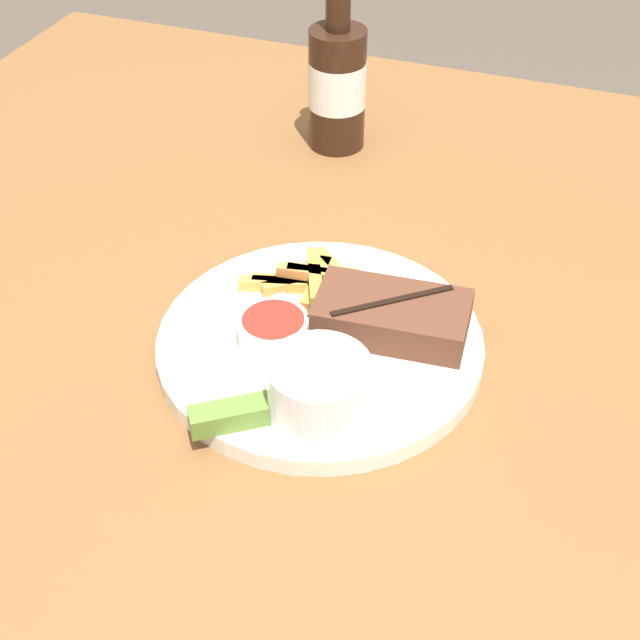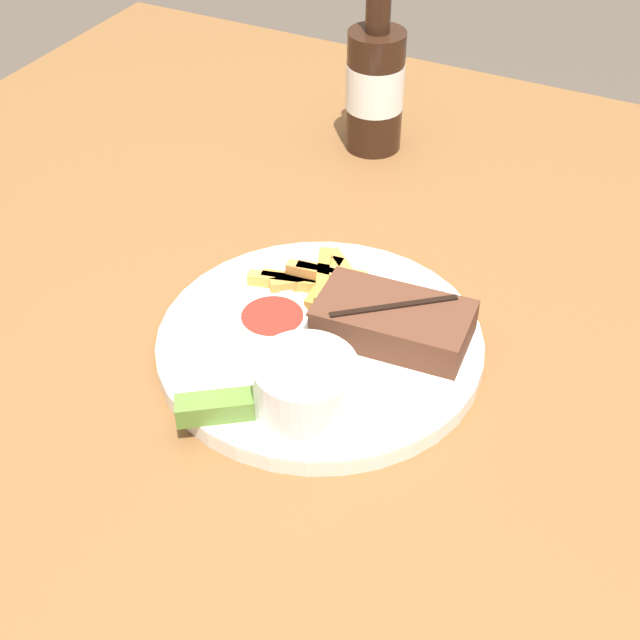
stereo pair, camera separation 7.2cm
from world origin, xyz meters
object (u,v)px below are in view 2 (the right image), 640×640
at_px(pickle_spear, 226,406).
at_px(fork_utensil, 282,288).
at_px(dinner_plate, 320,344).
at_px(beer_bottle, 375,83).
at_px(dipping_sauce_cup, 273,327).
at_px(steak_portion, 393,321).
at_px(coleslaw_cup, 306,386).
at_px(knife_utensil, 362,327).

distance_m(pickle_spear, fork_utensil, 0.17).
xyz_separation_m(dinner_plate, beer_bottle, (-0.11, 0.37, 0.08)).
relative_size(dinner_plate, dipping_sauce_cup, 4.72).
height_order(steak_portion, coleslaw_cup, coleslaw_cup).
bearing_deg(steak_portion, dinner_plate, -151.21).
bearing_deg(coleslaw_cup, dinner_plate, 109.79).
xyz_separation_m(steak_portion, fork_utensil, (-0.12, 0.01, -0.01)).
height_order(coleslaw_cup, knife_utensil, coleslaw_cup).
distance_m(dinner_plate, pickle_spear, 0.13).
height_order(dinner_plate, steak_portion, steak_portion).
height_order(dipping_sauce_cup, pickle_spear, dipping_sauce_cup).
distance_m(steak_portion, beer_bottle, 0.38).
relative_size(dinner_plate, knife_utensil, 1.90).
xyz_separation_m(steak_portion, dipping_sauce_cup, (-0.09, -0.06, -0.00)).
height_order(dipping_sauce_cup, beer_bottle, beer_bottle).
bearing_deg(steak_portion, fork_utensil, 173.54).
bearing_deg(knife_utensil, dipping_sauce_cup, 151.21).
bearing_deg(pickle_spear, steak_portion, 61.58).
bearing_deg(dinner_plate, beer_bottle, 106.91).
relative_size(dinner_plate, steak_portion, 2.07).
bearing_deg(steak_portion, beer_bottle, 116.71).
bearing_deg(knife_utensil, dinner_plate, 154.87).
distance_m(fork_utensil, beer_bottle, 0.34).
height_order(dipping_sauce_cup, fork_utensil, dipping_sauce_cup).
xyz_separation_m(coleslaw_cup, fork_utensil, (-0.10, 0.14, -0.03)).
xyz_separation_m(dipping_sauce_cup, knife_utensil, (0.07, 0.05, -0.01)).
bearing_deg(dinner_plate, knife_utensil, 41.24).
xyz_separation_m(knife_utensil, beer_bottle, (-0.14, 0.35, 0.06)).
bearing_deg(pickle_spear, beer_bottle, 100.06).
bearing_deg(beer_bottle, knife_utensil, -67.54).
bearing_deg(beer_bottle, dipping_sauce_cup, -78.91).
height_order(pickle_spear, beer_bottle, beer_bottle).
xyz_separation_m(dipping_sauce_cup, fork_utensil, (-0.03, 0.07, -0.01)).
height_order(steak_portion, fork_utensil, steak_portion).
bearing_deg(coleslaw_cup, knife_utensil, 91.46).
xyz_separation_m(dinner_plate, coleslaw_cup, (0.03, -0.09, 0.04)).
xyz_separation_m(dinner_plate, dipping_sauce_cup, (-0.04, -0.02, 0.03)).
bearing_deg(steak_portion, knife_utensil, -168.51).
relative_size(steak_portion, beer_bottle, 0.61).
bearing_deg(beer_bottle, steak_portion, -63.29).
bearing_deg(coleslaw_cup, pickle_spear, -151.98).
xyz_separation_m(coleslaw_cup, dipping_sauce_cup, (-0.07, 0.07, -0.01)).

